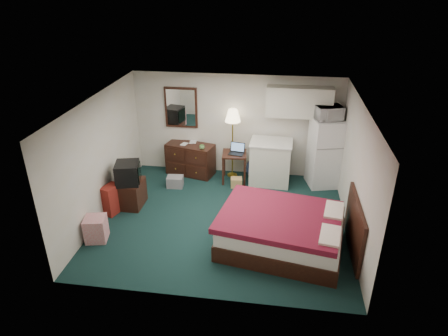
% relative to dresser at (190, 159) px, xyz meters
% --- Properties ---
extents(floor, '(5.00, 4.50, 0.01)m').
position_rel_dresser_xyz_m(floor, '(1.11, -1.98, -0.40)').
color(floor, black).
rests_on(floor, ground).
extents(ceiling, '(5.00, 4.50, 0.01)m').
position_rel_dresser_xyz_m(ceiling, '(1.11, -1.98, 2.10)').
color(ceiling, beige).
rests_on(ceiling, walls).
extents(walls, '(5.01, 4.51, 2.50)m').
position_rel_dresser_xyz_m(walls, '(1.11, -1.98, 0.85)').
color(walls, beige).
rests_on(walls, floor).
extents(mirror, '(0.80, 0.06, 1.00)m').
position_rel_dresser_xyz_m(mirror, '(-0.24, 0.24, 1.25)').
color(mirror, white).
rests_on(mirror, walls).
extents(upper_cabinets, '(1.50, 0.35, 0.70)m').
position_rel_dresser_xyz_m(upper_cabinets, '(2.56, 0.10, 1.55)').
color(upper_cabinets, beige).
rests_on(upper_cabinets, walls).
extents(headboard, '(0.06, 1.56, 1.00)m').
position_rel_dresser_xyz_m(headboard, '(3.57, -2.72, 0.15)').
color(headboard, black).
rests_on(headboard, walls).
extents(dresser, '(1.26, 0.80, 0.79)m').
position_rel_dresser_xyz_m(dresser, '(0.00, 0.00, 0.00)').
color(dresser, black).
rests_on(dresser, floor).
extents(floor_lamp, '(0.41, 0.41, 1.73)m').
position_rel_dresser_xyz_m(floor_lamp, '(1.05, 0.03, 0.47)').
color(floor_lamp, gold).
rests_on(floor_lamp, floor).
extents(desk, '(0.62, 0.62, 0.73)m').
position_rel_dresser_xyz_m(desk, '(1.13, -0.22, -0.03)').
color(desk, black).
rests_on(desk, floor).
extents(exercise_ball, '(0.67, 0.67, 0.56)m').
position_rel_dresser_xyz_m(exercise_ball, '(1.69, -0.05, -0.12)').
color(exercise_ball, navy).
rests_on(exercise_ball, floor).
extents(kitchen_counter, '(0.96, 0.75, 1.02)m').
position_rel_dresser_xyz_m(kitchen_counter, '(2.00, -0.18, 0.12)').
color(kitchen_counter, beige).
rests_on(kitchen_counter, floor).
extents(fridge, '(0.82, 0.82, 1.64)m').
position_rel_dresser_xyz_m(fridge, '(3.24, -0.10, 0.42)').
color(fridge, white).
rests_on(fridge, floor).
extents(bed, '(2.41, 2.03, 0.69)m').
position_rel_dresser_xyz_m(bed, '(2.31, -2.72, -0.05)').
color(bed, maroon).
rests_on(bed, floor).
extents(tv_stand, '(0.58, 0.63, 0.58)m').
position_rel_dresser_xyz_m(tv_stand, '(-0.98, -1.70, -0.11)').
color(tv_stand, black).
rests_on(tv_stand, floor).
extents(suitcase, '(0.36, 0.45, 0.64)m').
position_rel_dresser_xyz_m(suitcase, '(-1.24, -2.05, -0.08)').
color(suitcase, '#6E0A08').
rests_on(suitcase, floor).
extents(retail_box, '(0.46, 0.46, 0.48)m').
position_rel_dresser_xyz_m(retail_box, '(-1.17, -3.00, -0.16)').
color(retail_box, silver).
rests_on(retail_box, floor).
extents(file_bin, '(0.40, 0.31, 0.26)m').
position_rel_dresser_xyz_m(file_bin, '(-0.22, -0.74, -0.27)').
color(file_bin, gray).
rests_on(file_bin, floor).
extents(cardboard_box_a, '(0.29, 0.26, 0.22)m').
position_rel_dresser_xyz_m(cardboard_box_a, '(1.22, -0.54, -0.28)').
color(cardboard_box_a, '#A38141').
rests_on(cardboard_box_a, floor).
extents(cardboard_box_b, '(0.29, 0.32, 0.27)m').
position_rel_dresser_xyz_m(cardboard_box_b, '(1.74, -0.36, -0.26)').
color(cardboard_box_b, '#A38141').
rests_on(cardboard_box_b, floor).
extents(laptop, '(0.39, 0.34, 0.24)m').
position_rel_dresser_xyz_m(laptop, '(1.18, -0.26, 0.45)').
color(laptop, black).
rests_on(laptop, desk).
extents(crt_tv, '(0.60, 0.63, 0.45)m').
position_rel_dresser_xyz_m(crt_tv, '(-0.95, -1.74, 0.41)').
color(crt_tv, black).
rests_on(crt_tv, tv_stand).
extents(microwave, '(0.65, 0.49, 0.39)m').
position_rel_dresser_xyz_m(microwave, '(3.22, -0.13, 1.43)').
color(microwave, white).
rests_on(microwave, fridge).
extents(book_a, '(0.14, 0.06, 0.20)m').
position_rel_dresser_xyz_m(book_a, '(-0.21, 0.01, 0.50)').
color(book_a, '#A38141').
rests_on(book_a, dresser).
extents(book_b, '(0.17, 0.03, 0.22)m').
position_rel_dresser_xyz_m(book_b, '(-0.03, 0.14, 0.51)').
color(book_b, '#A38141').
rests_on(book_b, dresser).
extents(mug, '(0.13, 0.10, 0.12)m').
position_rel_dresser_xyz_m(mug, '(0.35, -0.23, 0.46)').
color(mug, '#649A50').
rests_on(mug, dresser).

